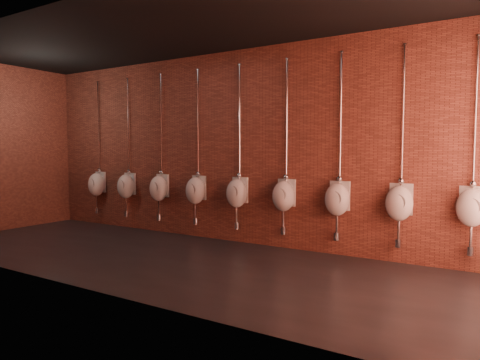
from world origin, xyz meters
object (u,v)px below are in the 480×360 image
(urinal_3, at_px, (196,190))
(urinal_1, at_px, (126,185))
(urinal_6, at_px, (337,198))
(urinal_7, at_px, (399,202))
(urinal_4, at_px, (237,192))
(urinal_8, at_px, (472,206))
(urinal_5, at_px, (284,195))
(urinal_0, at_px, (97,184))
(urinal_2, at_px, (159,187))

(urinal_3, bearing_deg, urinal_1, 180.00)
(urinal_6, bearing_deg, urinal_1, 180.00)
(urinal_6, bearing_deg, urinal_7, 0.00)
(urinal_4, bearing_deg, urinal_8, 0.00)
(urinal_5, xyz_separation_m, urinal_7, (1.71, 0.00, 0.00))
(urinal_0, xyz_separation_m, urinal_2, (1.71, 0.00, 0.00))
(urinal_4, distance_m, urinal_5, 0.86)
(urinal_4, xyz_separation_m, urinal_6, (1.71, 0.00, 0.00))
(urinal_4, height_order, urinal_8, same)
(urinal_0, distance_m, urinal_5, 4.28)
(urinal_6, bearing_deg, urinal_2, 180.00)
(urinal_1, relative_size, urinal_4, 1.00)
(urinal_0, distance_m, urinal_8, 6.85)
(urinal_6, height_order, urinal_7, same)
(urinal_2, xyz_separation_m, urinal_8, (5.13, 0.00, 0.00))
(urinal_2, relative_size, urinal_6, 1.00)
(urinal_0, xyz_separation_m, urinal_5, (4.28, 0.00, 0.00))
(urinal_3, bearing_deg, urinal_4, 0.00)
(urinal_1, bearing_deg, urinal_6, 0.00)
(urinal_6, xyz_separation_m, urinal_7, (0.86, 0.00, 0.00))
(urinal_0, height_order, urinal_4, same)
(urinal_4, bearing_deg, urinal_5, 0.00)
(urinal_2, distance_m, urinal_7, 4.28)
(urinal_7, bearing_deg, urinal_3, 180.00)
(urinal_4, relative_size, urinal_6, 1.00)
(urinal_3, bearing_deg, urinal_8, 0.00)
(urinal_2, height_order, urinal_6, same)
(urinal_4, xyz_separation_m, urinal_5, (0.86, 0.00, 0.00))
(urinal_3, distance_m, urinal_7, 3.42)
(urinal_3, height_order, urinal_6, same)
(urinal_2, relative_size, urinal_7, 1.00)
(urinal_6, relative_size, urinal_8, 1.00)
(urinal_8, bearing_deg, urinal_3, 180.00)
(urinal_2, bearing_deg, urinal_4, 0.00)
(urinal_0, relative_size, urinal_5, 1.00)
(urinal_5, relative_size, urinal_8, 1.00)
(urinal_0, distance_m, urinal_6, 5.13)
(urinal_3, distance_m, urinal_8, 4.28)
(urinal_8, bearing_deg, urinal_0, 180.00)
(urinal_0, bearing_deg, urinal_5, 0.00)
(urinal_0, bearing_deg, urinal_2, 0.00)
(urinal_6, xyz_separation_m, urinal_8, (1.71, 0.00, 0.00))
(urinal_8, bearing_deg, urinal_7, 180.00)
(urinal_1, distance_m, urinal_7, 5.13)
(urinal_0, xyz_separation_m, urinal_7, (5.99, 0.00, 0.00))
(urinal_3, relative_size, urinal_7, 1.00)
(urinal_0, xyz_separation_m, urinal_8, (6.85, 0.00, 0.00))
(urinal_5, distance_m, urinal_6, 0.86)
(urinal_3, relative_size, urinal_5, 1.00)
(urinal_1, height_order, urinal_8, same)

